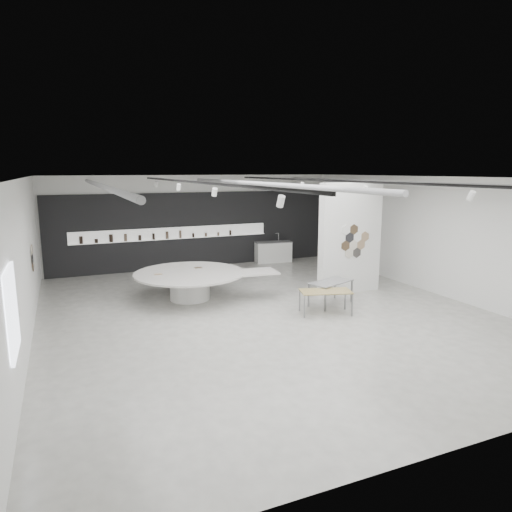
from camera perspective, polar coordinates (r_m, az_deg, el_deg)
name	(u,v)px	position (r m, az deg, el deg)	size (l,w,h in m)	color
room	(262,241)	(12.57, 0.77, 1.89)	(12.02, 14.02, 3.82)	#B3B2A9
back_wall_display	(195,230)	(19.13, -7.67, 3.22)	(11.80, 0.27, 3.10)	black
partition_column	(350,238)	(15.23, 11.68, 2.18)	(2.20, 0.38, 3.60)	white
display_island	(192,282)	(14.40, -8.00, -3.18)	(4.53, 3.75, 0.88)	white
sample_table_wood	(326,293)	(12.97, 8.71, -4.54)	(1.56, 1.09, 0.66)	#93804C
sample_table_stone	(331,283)	(13.87, 9.33, -3.39)	(1.55, 1.15, 0.72)	slate
kitchen_counter	(273,252)	(20.09, 2.17, 0.53)	(1.66, 0.81, 1.26)	white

